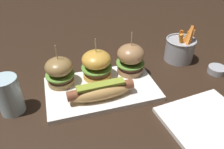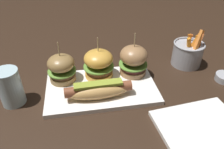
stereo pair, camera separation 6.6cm
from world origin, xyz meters
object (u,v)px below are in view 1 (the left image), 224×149
(slider_left, at_px, (60,71))
(platter_main, at_px, (102,89))
(slider_right, at_px, (131,59))
(fries_bucket, at_px, (180,49))
(water_glass, at_px, (9,95))
(side_plate, at_px, (211,126))
(hot_dog, at_px, (101,91))
(sauce_ramekin, at_px, (217,70))
(slider_center, at_px, (96,65))

(slider_left, bearing_deg, platter_main, -25.25)
(slider_right, height_order, fries_bucket, slider_right)
(slider_right, bearing_deg, water_glass, -169.56)
(side_plate, bearing_deg, platter_main, 135.92)
(slider_left, bearing_deg, water_glass, -153.89)
(slider_left, bearing_deg, hot_dog, -45.08)
(water_glass, bearing_deg, slider_right, 10.44)
(hot_dog, height_order, water_glass, water_glass)
(slider_right, distance_m, side_plate, 0.31)
(platter_main, height_order, fries_bucket, fries_bucket)
(platter_main, distance_m, side_plate, 0.32)
(slider_left, bearing_deg, sauce_ramekin, -8.05)
(slider_left, xyz_separation_m, sauce_ramekin, (0.52, -0.07, -0.05))
(platter_main, bearing_deg, sauce_ramekin, -2.70)
(fries_bucket, xyz_separation_m, sauce_ramekin, (0.08, -0.12, -0.03))
(slider_left, bearing_deg, side_plate, -38.73)
(water_glass, bearing_deg, slider_left, 26.11)
(platter_main, height_order, sauce_ramekin, sauce_ramekin)
(platter_main, xyz_separation_m, hot_dog, (-0.01, -0.05, 0.03))
(slider_left, distance_m, water_glass, 0.16)
(slider_center, height_order, slider_right, slider_right)
(fries_bucket, relative_size, side_plate, 0.65)
(hot_dog, relative_size, slider_right, 1.33)
(slider_center, xyz_separation_m, side_plate, (0.23, -0.28, -0.05))
(slider_right, xyz_separation_m, sauce_ramekin, (0.29, -0.07, -0.05))
(fries_bucket, relative_size, water_glass, 1.28)
(slider_right, distance_m, fries_bucket, 0.22)
(fries_bucket, height_order, side_plate, fries_bucket)
(slider_center, height_order, sauce_ramekin, slider_center)
(platter_main, distance_m, slider_left, 0.14)
(sauce_ramekin, height_order, water_glass, water_glass)
(fries_bucket, distance_m, sauce_ramekin, 0.15)
(platter_main, relative_size, fries_bucket, 2.41)
(slider_right, bearing_deg, platter_main, -154.36)
(slider_left, height_order, slider_right, slider_right)
(platter_main, distance_m, slider_right, 0.14)
(hot_dog, height_order, sauce_ramekin, hot_dog)
(platter_main, bearing_deg, hot_dog, -105.62)
(platter_main, bearing_deg, fries_bucket, 16.69)
(hot_dog, distance_m, sauce_ramekin, 0.42)
(hot_dog, xyz_separation_m, water_glass, (-0.24, 0.03, 0.02))
(slider_center, bearing_deg, platter_main, -86.84)
(hot_dog, xyz_separation_m, side_plate, (0.24, -0.17, -0.03))
(side_plate, bearing_deg, sauce_ramekin, 49.30)
(platter_main, distance_m, slider_center, 0.08)
(side_plate, height_order, water_glass, water_glass)
(sauce_ramekin, bearing_deg, hot_dog, -176.04)
(slider_center, relative_size, sauce_ramekin, 2.27)
(slider_right, xyz_separation_m, fries_bucket, (0.21, 0.04, -0.02))
(slider_left, relative_size, slider_center, 0.98)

